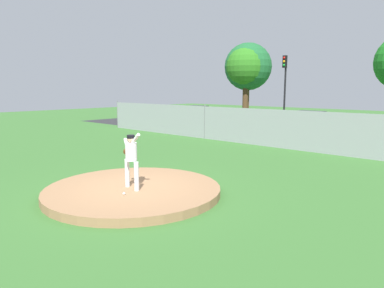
{
  "coord_description": "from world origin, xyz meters",
  "views": [
    {
      "loc": [
        7.84,
        -6.04,
        3.01
      ],
      "look_at": [
        -0.3,
        2.81,
        1.11
      ],
      "focal_mm": 32.96,
      "sensor_mm": 36.0,
      "label": 1
    }
  ],
  "objects_px": {
    "parked_car_charcoal": "(305,125)",
    "pitcher_youth": "(131,156)",
    "traffic_light_near": "(285,79)",
    "parked_car_slate": "(191,117)",
    "baseball": "(124,194)"
  },
  "relations": [
    {
      "from": "traffic_light_near",
      "to": "parked_car_charcoal",
      "type": "bearing_deg",
      "value": -49.53
    },
    {
      "from": "parked_car_slate",
      "to": "traffic_light_near",
      "type": "relative_size",
      "value": 0.82
    },
    {
      "from": "parked_car_slate",
      "to": "traffic_light_near",
      "type": "xyz_separation_m",
      "value": [
        5.51,
        4.56,
        2.9
      ]
    },
    {
      "from": "baseball",
      "to": "traffic_light_near",
      "type": "xyz_separation_m",
      "value": [
        -5.8,
        19.38,
        3.42
      ]
    },
    {
      "from": "pitcher_youth",
      "to": "traffic_light_near",
      "type": "bearing_deg",
      "value": 106.2
    },
    {
      "from": "baseball",
      "to": "parked_car_slate",
      "type": "height_order",
      "value": "parked_car_slate"
    },
    {
      "from": "parked_car_charcoal",
      "to": "pitcher_youth",
      "type": "bearing_deg",
      "value": -83.52
    },
    {
      "from": "pitcher_youth",
      "to": "baseball",
      "type": "bearing_deg",
      "value": -57.83
    },
    {
      "from": "pitcher_youth",
      "to": "baseball",
      "type": "height_order",
      "value": "pitcher_youth"
    },
    {
      "from": "baseball",
      "to": "traffic_light_near",
      "type": "distance_m",
      "value": 20.52
    },
    {
      "from": "pitcher_youth",
      "to": "baseball",
      "type": "xyz_separation_m",
      "value": [
        0.32,
        -0.51,
        -0.91
      ]
    },
    {
      "from": "parked_car_charcoal",
      "to": "parked_car_slate",
      "type": "xyz_separation_m",
      "value": [
        -9.36,
        -0.05,
        0.0
      ]
    },
    {
      "from": "pitcher_youth",
      "to": "traffic_light_near",
      "type": "height_order",
      "value": "traffic_light_near"
    },
    {
      "from": "parked_car_slate",
      "to": "pitcher_youth",
      "type": "bearing_deg",
      "value": -52.46
    },
    {
      "from": "parked_car_charcoal",
      "to": "traffic_light_near",
      "type": "xyz_separation_m",
      "value": [
        -3.85,
        4.51,
        2.9
      ]
    }
  ]
}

